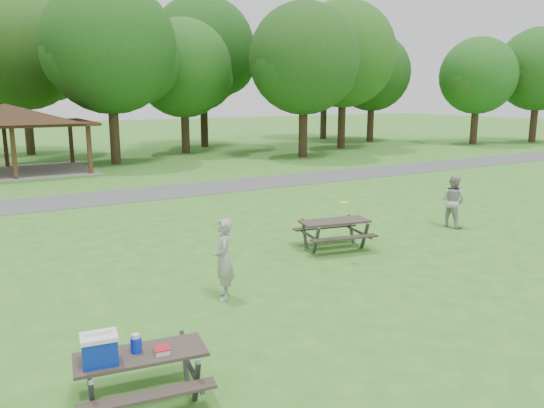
{
  "coord_description": "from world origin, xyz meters",
  "views": [
    {
      "loc": [
        -6.24,
        -8.35,
        4.29
      ],
      "look_at": [
        1.0,
        4.0,
        1.3
      ],
      "focal_mm": 35.0,
      "sensor_mm": 36.0,
      "label": 1
    }
  ],
  "objects_px": {
    "picnic_table_near": "(128,359)",
    "picnic_table_middle": "(335,227)",
    "frisbee_catcher": "(453,201)",
    "frisbee_thrower": "(224,259)"
  },
  "relations": [
    {
      "from": "picnic_table_near",
      "to": "picnic_table_middle",
      "type": "relative_size",
      "value": 0.91
    },
    {
      "from": "frisbee_catcher",
      "to": "frisbee_thrower",
      "type": "bearing_deg",
      "value": 90.15
    },
    {
      "from": "frisbee_thrower",
      "to": "frisbee_catcher",
      "type": "xyz_separation_m",
      "value": [
        9.11,
        1.87,
        -0.01
      ]
    },
    {
      "from": "picnic_table_near",
      "to": "picnic_table_middle",
      "type": "height_order",
      "value": "picnic_table_near"
    },
    {
      "from": "picnic_table_middle",
      "to": "frisbee_catcher",
      "type": "height_order",
      "value": "frisbee_catcher"
    },
    {
      "from": "picnic_table_near",
      "to": "frisbee_catcher",
      "type": "height_order",
      "value": "frisbee_catcher"
    },
    {
      "from": "frisbee_thrower",
      "to": "picnic_table_middle",
      "type": "bearing_deg",
      "value": 137.05
    },
    {
      "from": "picnic_table_middle",
      "to": "picnic_table_near",
      "type": "bearing_deg",
      "value": -146.2
    },
    {
      "from": "picnic_table_middle",
      "to": "frisbee_thrower",
      "type": "xyz_separation_m",
      "value": [
        -4.28,
        -1.81,
        0.26
      ]
    },
    {
      "from": "picnic_table_middle",
      "to": "frisbee_catcher",
      "type": "distance_m",
      "value": 4.83
    }
  ]
}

